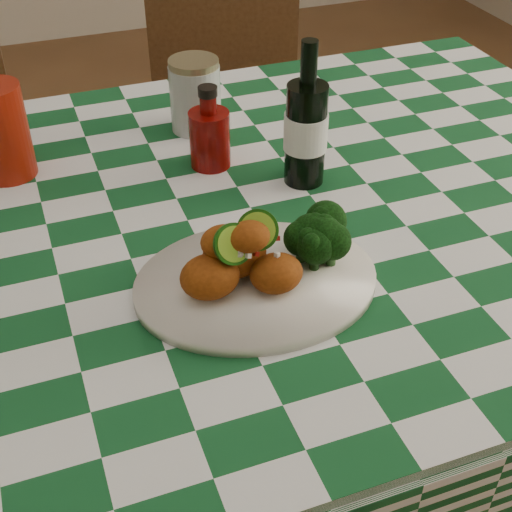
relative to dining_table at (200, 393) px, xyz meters
name	(u,v)px	position (x,y,z in m)	size (l,w,h in m)	color
dining_table	(200,393)	(0.00, 0.00, 0.00)	(1.66, 1.06, 0.79)	#134E24
plate	(256,283)	(0.04, -0.19, 0.40)	(0.33, 0.26, 0.02)	white
fried_chicken_pile	(247,252)	(0.03, -0.19, 0.46)	(0.15, 0.11, 0.09)	#8B3B0D
broccoli_side	(318,238)	(0.14, -0.18, 0.44)	(0.09, 0.09, 0.07)	black
red_tumbler	(1,132)	(-0.24, 0.24, 0.47)	(0.09, 0.09, 0.16)	maroon
ketchup_bottle	(209,127)	(0.08, 0.15, 0.46)	(0.07, 0.07, 0.14)	#680705
mason_jar	(195,95)	(0.10, 0.29, 0.46)	(0.09, 0.09, 0.13)	#B2BCBA
beer_bottle	(307,115)	(0.21, 0.05, 0.51)	(0.07, 0.07, 0.24)	black
wooden_chair_right	(225,151)	(0.30, 0.76, 0.05)	(0.41, 0.43, 0.89)	#472814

